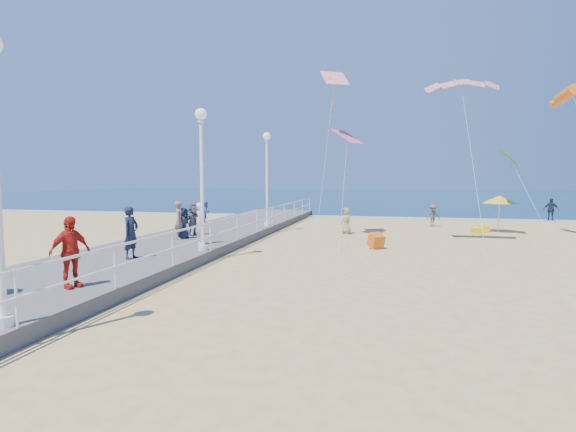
% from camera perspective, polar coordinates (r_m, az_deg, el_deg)
% --- Properties ---
extents(ground, '(160.00, 160.00, 0.00)m').
position_cam_1_polar(ground, '(16.09, 7.13, -6.45)').
color(ground, tan).
rests_on(ground, ground).
extents(ocean, '(160.00, 90.00, 0.05)m').
position_cam_1_polar(ocean, '(80.77, 11.89, 2.51)').
color(ocean, '#0C2C4A').
rests_on(ocean, ground).
extents(surf_line, '(160.00, 1.20, 0.04)m').
position_cam_1_polar(surf_line, '(36.37, 10.46, -0.15)').
color(surf_line, white).
rests_on(surf_line, ground).
extents(boardwalk, '(5.00, 44.00, 0.40)m').
position_cam_1_polar(boardwalk, '(18.38, -16.89, -4.57)').
color(boardwalk, slate).
rests_on(boardwalk, ground).
extents(railing, '(0.05, 42.00, 0.55)m').
position_cam_1_polar(railing, '(17.15, -9.86, -1.55)').
color(railing, white).
rests_on(railing, boardwalk).
extents(lamp_post_mid, '(0.44, 0.44, 5.32)m').
position_cam_1_polar(lamp_post_mid, '(17.17, -10.90, 6.50)').
color(lamp_post_mid, white).
rests_on(lamp_post_mid, boardwalk).
extents(lamp_post_far, '(0.44, 0.44, 5.32)m').
position_cam_1_polar(lamp_post_far, '(25.66, -2.70, 6.00)').
color(lamp_post_far, white).
rests_on(lamp_post_far, boardwalk).
extents(woman_holding_toddler, '(0.45, 0.65, 1.73)m').
position_cam_1_polar(woman_holding_toddler, '(18.90, -10.92, -0.94)').
color(woman_holding_toddler, white).
rests_on(woman_holding_toddler, boardwalk).
extents(toddler_held, '(0.37, 0.46, 0.91)m').
position_cam_1_polar(toddler_held, '(18.94, -10.34, 0.43)').
color(toddler_held, blue).
rests_on(toddler_held, boardwalk).
extents(spectator_0, '(0.49, 0.69, 1.79)m').
position_cam_1_polar(spectator_0, '(16.13, -19.32, -2.00)').
color(spectator_0, '#171B34').
rests_on(spectator_0, boardwalk).
extents(spectator_3, '(0.78, 1.14, 1.80)m').
position_cam_1_polar(spectator_3, '(12.43, -25.95, -4.14)').
color(spectator_3, red).
rests_on(spectator_3, boardwalk).
extents(spectator_4, '(0.59, 0.77, 1.41)m').
position_cam_1_polar(spectator_4, '(20.84, -13.10, -0.89)').
color(spectator_4, '#161B31').
rests_on(spectator_4, boardwalk).
extents(spectator_5, '(0.90, 1.51, 1.55)m').
position_cam_1_polar(spectator_5, '(21.92, -11.99, -0.41)').
color(spectator_5, slate).
rests_on(spectator_5, boardwalk).
extents(spectator_6, '(0.51, 0.69, 1.72)m').
position_cam_1_polar(spectator_6, '(20.75, -13.60, -0.49)').
color(spectator_6, '#7C6956').
rests_on(spectator_6, boardwalk).
extents(beach_walker_a, '(1.09, 0.89, 1.46)m').
position_cam_1_polar(beach_walker_a, '(30.45, 17.94, 0.07)').
color(beach_walker_a, '#504E53').
rests_on(beach_walker_a, ground).
extents(beach_walker_b, '(1.06, 0.67, 1.69)m').
position_cam_1_polar(beach_walker_b, '(37.91, 30.43, 0.70)').
color(beach_walker_b, '#1A283B').
rests_on(beach_walker_b, ground).
extents(beach_walker_c, '(0.85, 0.83, 1.48)m').
position_cam_1_polar(beach_walker_c, '(25.46, 7.40, -0.61)').
color(beach_walker_c, '#9A926A').
rests_on(beach_walker_c, ground).
extents(box_kite, '(0.85, 0.89, 0.74)m').
position_cam_1_polar(box_kite, '(20.34, 11.14, -3.27)').
color(box_kite, red).
rests_on(box_kite, ground).
extents(beach_umbrella, '(1.90, 1.90, 2.14)m').
position_cam_1_polar(beach_umbrella, '(28.65, 25.27, 1.92)').
color(beach_umbrella, white).
rests_on(beach_umbrella, ground).
extents(beach_chair_left, '(0.55, 0.55, 0.40)m').
position_cam_1_polar(beach_chair_left, '(27.04, 22.90, -1.78)').
color(beach_chair_left, yellow).
rests_on(beach_chair_left, ground).
extents(beach_chair_right, '(0.55, 0.55, 0.40)m').
position_cam_1_polar(beach_chair_right, '(28.14, 23.63, -1.56)').
color(beach_chair_right, yellow).
rests_on(beach_chair_right, ground).
extents(kite_parafoil, '(3.31, 0.94, 0.65)m').
position_cam_1_polar(kite_parafoil, '(22.85, 21.23, 15.55)').
color(kite_parafoil, red).
extents(kite_windsock, '(0.96, 2.43, 1.03)m').
position_cam_1_polar(kite_windsock, '(27.61, 31.90, 12.97)').
color(kite_windsock, orange).
extents(kite_diamond_pink, '(1.74, 1.84, 0.79)m').
position_cam_1_polar(kite_diamond_pink, '(24.35, 7.57, 9.95)').
color(kite_diamond_pink, '#EE5786').
extents(kite_diamond_green, '(1.13, 1.43, 0.92)m').
position_cam_1_polar(kite_diamond_green, '(27.18, 26.32, 6.66)').
color(kite_diamond_green, green).
extents(kite_diamond_redwhite, '(1.63, 1.52, 0.87)m').
position_cam_1_polar(kite_diamond_redwhite, '(24.54, 5.94, 17.04)').
color(kite_diamond_redwhite, red).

